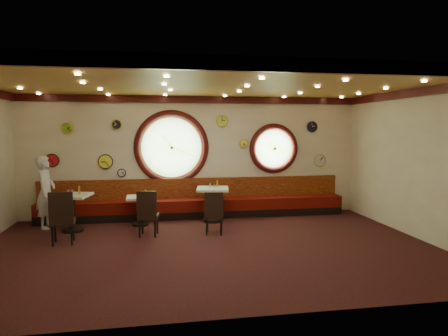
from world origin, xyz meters
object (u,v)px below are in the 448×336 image
(chair_a, at_px, (62,214))
(condiment_a_pepper, at_px, (72,192))
(table_c, at_px, (213,200))
(condiment_b_bottle, at_px, (146,193))
(condiment_c_bottle, at_px, (217,184))
(table_a, at_px, (72,208))
(condiment_b_salt, at_px, (139,195))
(waiter, at_px, (46,192))
(condiment_a_salt, at_px, (68,192))
(condiment_a_bottle, at_px, (79,190))
(chair_b, at_px, (148,210))
(chair_c, at_px, (214,210))
(table_b, at_px, (140,207))
(condiment_c_salt, at_px, (210,185))
(condiment_c_pepper, at_px, (214,186))
(condiment_b_pepper, at_px, (142,194))

(chair_a, bearing_deg, condiment_a_pepper, 85.18)
(table_c, bearing_deg, condiment_b_bottle, -178.13)
(condiment_c_bottle, bearing_deg, table_a, -170.95)
(condiment_b_salt, bearing_deg, waiter, 177.57)
(table_a, distance_m, condiment_a_salt, 0.37)
(condiment_a_bottle, bearing_deg, chair_b, -28.05)
(chair_c, distance_m, waiter, 4.04)
(condiment_a_bottle, bearing_deg, condiment_a_pepper, -157.65)
(condiment_b_salt, height_order, condiment_a_bottle, condiment_a_bottle)
(table_b, bearing_deg, condiment_a_pepper, -167.80)
(chair_a, xyz_separation_m, waiter, (-0.69, 1.53, 0.24))
(table_b, xyz_separation_m, waiter, (-2.17, 0.10, 0.42))
(chair_b, relative_size, condiment_c_salt, 5.50)
(table_a, bearing_deg, condiment_a_bottle, 22.29)
(chair_a, height_order, condiment_b_bottle, chair_a)
(chair_a, xyz_separation_m, condiment_c_pepper, (3.32, 1.53, 0.28))
(table_b, height_order, condiment_c_pepper, condiment_c_pepper)
(condiment_c_bottle, bearing_deg, condiment_b_bottle, -174.34)
(condiment_b_salt, height_order, condiment_b_bottle, condiment_b_bottle)
(chair_a, bearing_deg, table_c, 19.78)
(table_c, bearing_deg, table_b, -176.97)
(condiment_c_salt, bearing_deg, condiment_a_pepper, -171.28)
(condiment_c_pepper, height_order, condiment_a_bottle, condiment_a_bottle)
(condiment_c_pepper, distance_m, waiter, 4.01)
(condiment_b_pepper, xyz_separation_m, condiment_c_bottle, (1.88, 0.20, 0.19))
(chair_c, height_order, condiment_c_bottle, condiment_c_bottle)
(chair_b, distance_m, condiment_b_bottle, 1.15)
(condiment_a_pepper, bearing_deg, condiment_b_pepper, 12.55)
(waiter, bearing_deg, condiment_c_bottle, -84.71)
(table_c, xyz_separation_m, condiment_a_salt, (-3.37, -0.41, 0.36))
(table_b, relative_size, condiment_a_bottle, 3.90)
(condiment_a_salt, xyz_separation_m, condiment_b_pepper, (1.63, 0.33, -0.15))
(table_b, distance_m, chair_c, 2.02)
(table_b, distance_m, condiment_a_pepper, 1.60)
(condiment_c_salt, bearing_deg, condiment_b_pepper, -174.85)
(chair_a, xyz_separation_m, chair_b, (1.69, 0.34, -0.05))
(table_a, bearing_deg, condiment_b_salt, 12.73)
(condiment_b_bottle, bearing_deg, condiment_c_pepper, 2.09)
(chair_b, bearing_deg, chair_c, 5.73)
(condiment_c_salt, xyz_separation_m, condiment_b_pepper, (-1.69, -0.15, -0.16))
(chair_a, height_order, chair_c, chair_a)
(table_b, height_order, condiment_a_pepper, condiment_a_pepper)
(chair_a, distance_m, condiment_c_salt, 3.61)
(condiment_a_bottle, bearing_deg, condiment_c_bottle, 8.37)
(table_c, distance_m, condiment_b_salt, 1.83)
(table_c, distance_m, chair_b, 1.99)
(waiter, bearing_deg, chair_a, -152.15)
(table_c, relative_size, waiter, 0.52)
(chair_c, bearing_deg, condiment_c_pepper, 91.85)
(chair_c, xyz_separation_m, condiment_c_salt, (0.10, 1.35, 0.37))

